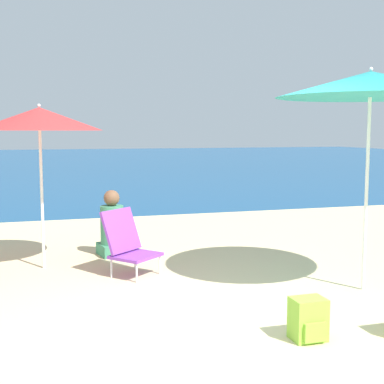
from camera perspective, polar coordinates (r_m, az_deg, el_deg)
ground_plane at (r=4.63m, az=5.13°, el=-14.90°), size 60.00×60.00×0.00m
sea_water at (r=30.44m, az=-13.63°, el=3.19°), size 60.00×40.00×0.01m
beach_umbrella_teal at (r=5.88m, az=18.51°, el=10.83°), size 1.94×1.94×2.34m
beach_umbrella_red at (r=6.72m, az=-15.97°, el=7.49°), size 1.51×1.51×2.01m
beach_chair_purple at (r=6.35m, az=-6.84°, el=-5.38°), size 0.74×0.75×0.77m
person_seated_near at (r=7.35m, az=-8.52°, el=-3.85°), size 0.41×0.46×0.90m
backpack_lime at (r=4.55m, az=12.31°, el=-13.14°), size 0.27×0.24×0.35m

